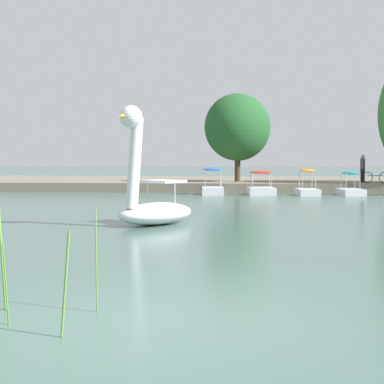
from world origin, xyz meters
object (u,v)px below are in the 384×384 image
Objects in this scene: pedal_boat_red at (261,188)px; bicycle_parked at (376,177)px; tree_broadleaf_right at (238,127)px; person_on_path at (363,167)px; pedal_boat_orange at (307,188)px; swan_boat at (152,199)px; pedal_boat_teal at (350,188)px; pedal_boat_blue at (213,186)px.

bicycle_parked is (7.05, 3.08, 0.54)m from pedal_boat_red.
tree_broadleaf_right reaches higher than person_on_path.
pedal_boat_orange is at bearing -143.79° from bicycle_parked.
pedal_boat_orange reaches higher than bicycle_parked.
swan_boat is 1.96× the size of person_on_path.
swan_boat is 18.18m from pedal_boat_teal.
pedal_boat_orange is 6.25m from person_on_path.
pedal_boat_blue reaches higher than pedal_boat_orange.
tree_broadleaf_right is 8.45m from person_on_path.
swan_boat is 21.53m from tree_broadleaf_right.
pedal_boat_teal is at bearing -38.46° from tree_broadleaf_right.
pedal_boat_orange is (6.17, 15.65, -0.36)m from swan_boat.
swan_boat is at bearing -111.50° from pedal_boat_orange.
swan_boat is at bearing -118.26° from pedal_boat_teal.
swan_boat is at bearing -92.85° from pedal_boat_blue.
tree_broadleaf_right reaches higher than bicycle_parked.
pedal_boat_teal is (5.03, 0.17, 0.00)m from pedal_boat_red.
pedal_boat_red is 7.71m from bicycle_parked.
pedal_boat_teal is 0.36× the size of tree_broadleaf_right.
tree_broadleaf_right reaches higher than pedal_boat_orange.
person_on_path is (3.95, 4.71, 1.12)m from pedal_boat_orange.
swan_boat reaches higher than pedal_boat_blue.
pedal_boat_blue is at bearing 175.53° from pedal_boat_orange.
swan_boat is at bearing -116.42° from person_on_path.
swan_boat is at bearing -95.74° from tree_broadleaf_right.
pedal_boat_orange is at bearing -4.16° from pedal_boat_red.
person_on_path reaches higher than pedal_boat_blue.
swan_boat is 1.44× the size of pedal_boat_blue.
tree_broadleaf_right is (2.13, 21.15, 3.41)m from swan_boat.
swan_boat reaches higher than pedal_boat_orange.
pedal_boat_red is at bearing -74.71° from tree_broadleaf_right.
pedal_boat_blue is at bearing 175.24° from pedal_boat_red.
swan_boat is 1.53× the size of pedal_boat_teal.
pedal_boat_blue is 0.38× the size of tree_broadleaf_right.
swan_boat is 16.24m from pedal_boat_red.
swan_boat reaches higher than pedal_boat_teal.
pedal_boat_blue is 10.24m from bicycle_parked.
person_on_path reaches higher than pedal_boat_orange.
pedal_boat_teal is 3.58m from bicycle_parked.
swan_boat is 0.55× the size of tree_broadleaf_right.
pedal_boat_red is at bearing -145.33° from person_on_path.
pedal_boat_red is 6.68m from tree_broadleaf_right.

